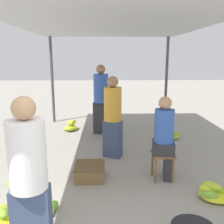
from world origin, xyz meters
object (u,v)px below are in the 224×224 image
vendor_foreground (29,179)px  banana_pile_left_0 (38,211)px  crate_near (90,171)px  shopper_walking_mid (101,98)px  shopper_walking_far (113,116)px  vendor_seated (165,137)px  banana_pile_left_3 (23,179)px  banana_pile_right_0 (170,134)px  banana_pile_right_1 (215,192)px  banana_pile_left_2 (71,126)px  stool (163,158)px

vendor_foreground → banana_pile_left_0: size_ratio=3.04×
crate_near → shopper_walking_mid: (0.15, 2.48, 0.79)m
banana_pile_left_0 → crate_near: bearing=59.2°
shopper_walking_far → vendor_seated: bearing=-50.2°
vendor_seated → banana_pile_left_3: (-2.20, -0.13, -0.62)m
banana_pile_right_0 → banana_pile_right_1: size_ratio=0.94×
banana_pile_right_1 → banana_pile_left_2: bearing=125.8°
banana_pile_left_0 → shopper_walking_mid: 3.62m
vendor_seated → banana_pile_left_0: vendor_seated is taller
shopper_walking_far → banana_pile_left_2: bearing=120.2°
stool → banana_pile_left_2: (-1.83, 2.78, -0.24)m
banana_pile_left_0 → shopper_walking_mid: (0.73, 3.45, 0.83)m
crate_near → stool: bearing=-2.0°
shopper_walking_mid → shopper_walking_far: size_ratio=1.11×
banana_pile_left_2 → shopper_walking_far: bearing=-59.8°
vendor_foreground → vendor_seated: bearing=44.2°
vendor_foreground → banana_pile_left_2: (-0.23, 4.36, -0.71)m
vendor_seated → crate_near: 1.32m
crate_near → vendor_foreground: bearing=-105.3°
banana_pile_right_0 → shopper_walking_mid: shopper_walking_mid is taller
stool → vendor_seated: (0.02, 0.00, 0.35)m
shopper_walking_mid → banana_pile_right_0: bearing=-14.9°
banana_pile_right_1 → banana_pile_left_3: bearing=170.5°
banana_pile_left_0 → banana_pile_left_3: size_ratio=1.06×
stool → banana_pile_right_1: bearing=-44.4°
vendor_seated → shopper_walking_far: (-0.79, 0.94, 0.12)m
banana_pile_right_1 → shopper_walking_far: shopper_walking_far is taller
banana_pile_right_1 → stool: bearing=135.6°
banana_pile_left_2 → banana_pile_left_0: bearing=-88.6°
banana_pile_right_0 → stool: bearing=-107.6°
banana_pile_right_1 → shopper_walking_mid: bearing=117.5°
banana_pile_left_3 → banana_pile_right_1: 2.82m
banana_pile_right_1 → crate_near: 1.87m
banana_pile_left_3 → stool: bearing=3.3°
vendor_seated → banana_pile_right_1: size_ratio=2.35×
vendor_seated → banana_pile_right_1: vendor_seated is taller
vendor_foreground → crate_near: size_ratio=3.31×
vendor_foreground → crate_near: vendor_foreground is taller
banana_pile_left_2 → banana_pile_right_1: bearing=-54.2°
stool → banana_pile_left_2: stool is taller
stool → banana_pile_right_0: size_ratio=0.82×
stool → banana_pile_left_2: size_ratio=0.92×
crate_near → shopper_walking_far: (0.40, 0.91, 0.70)m
banana_pile_left_2 → banana_pile_right_1: banana_pile_left_2 is taller
stool → crate_near: bearing=178.0°
stool → banana_pile_right_1: (0.60, -0.59, -0.27)m
banana_pile_left_0 → banana_pile_right_1: banana_pile_right_1 is taller
banana_pile_left_2 → banana_pile_left_3: (-0.35, -2.91, -0.03)m
banana_pile_left_0 → banana_pile_right_0: banana_pile_right_0 is taller
vendor_foreground → shopper_walking_far: vendor_foreground is taller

